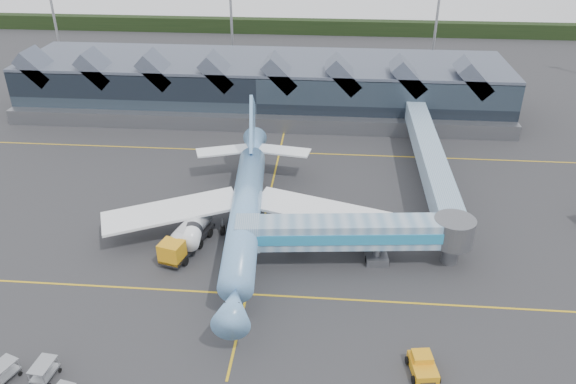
# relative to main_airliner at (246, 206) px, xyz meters

# --- Properties ---
(ground) EXTENTS (260.00, 260.00, 0.00)m
(ground) POSITION_rel_main_airliner_xyz_m (1.68, -3.87, -3.89)
(ground) COLOR #2C2B2E
(ground) RESTS_ON ground
(taxi_stripes) EXTENTS (120.00, 60.00, 0.01)m
(taxi_stripes) POSITION_rel_main_airliner_xyz_m (1.68, 6.13, -3.89)
(taxi_stripes) COLOR gold
(taxi_stripes) RESTS_ON ground
(tree_line_far) EXTENTS (260.00, 4.00, 4.00)m
(tree_line_far) POSITION_rel_main_airliner_xyz_m (1.68, 106.13, -1.89)
(tree_line_far) COLOR black
(tree_line_far) RESTS_ON ground
(terminal) EXTENTS (90.00, 22.25, 12.52)m
(terminal) POSITION_rel_main_airliner_xyz_m (-3.38, 43.48, 0.99)
(terminal) COLOR black
(terminal) RESTS_ON ground
(light_masts) EXTENTS (132.40, 42.56, 22.45)m
(light_masts) POSITION_rel_main_airliner_xyz_m (22.68, 58.93, 8.60)
(light_masts) COLOR gray
(light_masts) RESTS_ON ground
(main_airliner) EXTENTS (35.75, 41.26, 13.24)m
(main_airliner) POSITION_rel_main_airliner_xyz_m (0.00, 0.00, 0.00)
(main_airliner) COLOR #76B1F0
(main_airliner) RESTS_ON ground
(jet_bridge) EXTENTS (26.79, 6.44, 5.85)m
(jet_bridge) POSITION_rel_main_airliner_xyz_m (14.59, -5.05, 0.11)
(jet_bridge) COLOR #6A91B2
(jet_bridge) RESTS_ON ground
(fuel_truck) EXTENTS (4.85, 10.19, 3.41)m
(fuel_truck) POSITION_rel_main_airliner_xyz_m (-6.47, -3.69, -1.98)
(fuel_truck) COLOR black
(fuel_truck) RESTS_ON ground
(pushback_tug) EXTENTS (2.85, 4.06, 1.70)m
(pushback_tug) POSITION_rel_main_airliner_xyz_m (18.94, -21.32, -3.13)
(pushback_tug) COLOR orange
(pushback_tug) RESTS_ON ground
(baggage_carts) EXTENTS (8.63, 5.54, 1.72)m
(baggage_carts) POSITION_rel_main_airliner_xyz_m (-14.50, -25.90, -2.92)
(baggage_carts) COLOR #9C9FA4
(baggage_carts) RESTS_ON ground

